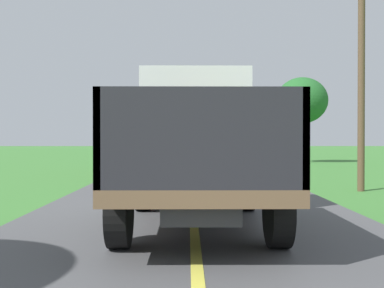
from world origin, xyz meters
name	(u,v)px	position (x,y,z in m)	size (l,w,h in m)	color
banana_truck_near	(197,141)	(0.07, 11.04, 1.48)	(2.38, 5.82, 2.80)	#2D2D30
banana_truck_far	(184,140)	(-0.27, 24.02, 1.48)	(2.38, 5.81, 2.80)	#2D2D30
utility_pole_roadside	(361,74)	(4.91, 16.26, 3.41)	(2.54, 0.20, 6.12)	brown
roadside_tree_near_left	(302,101)	(7.09, 32.97, 3.90)	(3.23, 3.23, 5.38)	#4C3823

